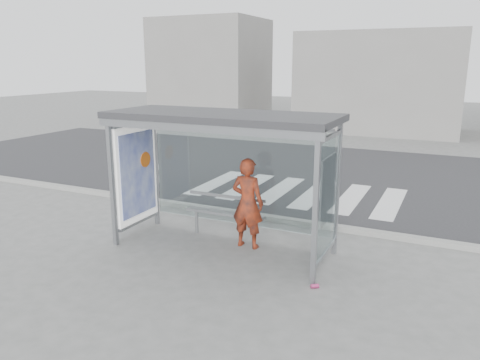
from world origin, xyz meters
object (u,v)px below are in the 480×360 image
bus_shelter (205,146)px  bench (225,213)px  soda_can (315,286)px  person (248,203)px

bus_shelter → bench: bus_shelter is taller
bus_shelter → soda_can: (2.44, -0.88, -1.95)m
bus_shelter → person: (0.75, 0.26, -1.10)m
bus_shelter → soda_can: bearing=-19.8°
bench → soda_can: bench is taller
bus_shelter → person: bearing=19.1°
bench → bus_shelter: bearing=-104.1°
bench → soda_can: (2.31, -1.40, -0.49)m
bus_shelter → bench: 1.56m
person → soda_can: 2.21m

